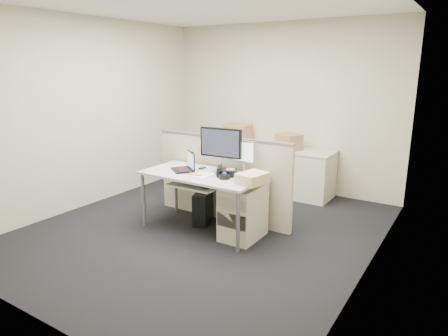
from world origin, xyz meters
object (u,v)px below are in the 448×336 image
Objects in this scene: desk at (203,179)px; monitor_main at (221,150)px; laptop at (182,162)px; desk_phone at (227,173)px.

monitor_main is (0.15, 0.18, 0.34)m from desk.
desk is 4.83× the size of laptop.
desk is 0.33m from desk_phone.
desk is at bearing 165.30° from desk_phone.
monitor_main is 0.52m from laptop.
monitor_main reaches higher than desk.
desk_phone reaches higher than desk.
monitor_main reaches higher than laptop.
laptop is at bearing -176.19° from desk.
desk_phone is at bearing 47.10° from laptop.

